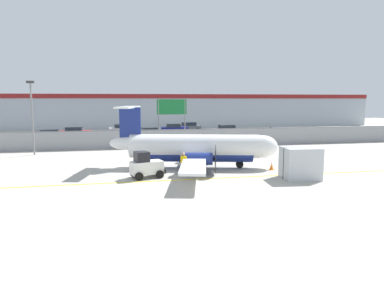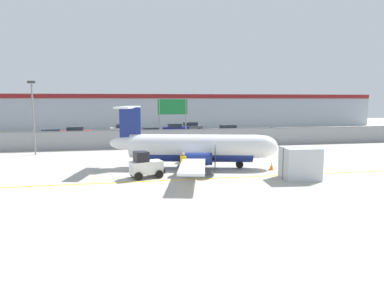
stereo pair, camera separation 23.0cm
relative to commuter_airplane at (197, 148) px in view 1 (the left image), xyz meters
name	(u,v)px [view 1 (the left image)]	position (x,y,z in m)	size (l,w,h in m)	color
ground_plane	(199,179)	(-0.71, -3.94, -1.60)	(140.00, 140.00, 0.01)	#ADA89E
perimeter_fence	(169,138)	(-0.71, 12.07, -0.49)	(98.00, 0.10, 2.10)	gray
parking_lot_strip	(159,137)	(-0.71, 23.57, -1.54)	(98.00, 17.00, 0.12)	#38383A
background_building	(150,111)	(-0.71, 42.05, 1.66)	(91.00, 8.10, 6.50)	#A8B2BC
commuter_airplane	(197,148)	(0.00, 0.00, 0.00)	(13.45, 15.94, 4.92)	white
baggage_tug	(146,166)	(-4.28, -2.80, -0.75)	(2.54, 1.87, 1.88)	silver
ground_crew_worker	(184,163)	(-1.58, -2.68, -0.65)	(0.48, 0.48, 1.70)	#191E4C
cargo_container	(300,163)	(6.18, -5.16, -0.50)	(2.57, 2.21, 2.20)	#B7BCC1
traffic_cone_near_left	(146,160)	(-3.98, 2.78, -1.29)	(0.36, 0.36, 0.64)	orange
traffic_cone_near_right	(272,166)	(5.53, -1.94, -1.29)	(0.36, 0.36, 0.64)	orange
traffic_cone_far_left	(298,175)	(5.98, -5.25, -1.29)	(0.36, 0.36, 0.64)	orange
parked_car_0	(51,135)	(-15.06, 20.01, -0.71)	(4.33, 2.28, 1.58)	slate
parked_car_1	(75,132)	(-12.50, 23.36, -0.71)	(4.25, 2.10, 1.58)	red
parked_car_2	(123,129)	(-6.01, 27.51, -0.71)	(4.38, 2.42, 1.58)	silver
parked_car_3	(150,133)	(-2.22, 20.44, -0.71)	(4.37, 2.38, 1.58)	#19662D
parked_car_4	(174,129)	(2.03, 27.21, -0.71)	(4.29, 2.19, 1.58)	navy
parked_car_5	(188,127)	(4.83, 29.91, -0.71)	(4.37, 2.39, 1.58)	slate
parked_car_6	(226,130)	(9.30, 22.84, -0.71)	(4.31, 2.23, 1.58)	gray
parked_car_7	(278,133)	(15.03, 17.17, -0.71)	(4.33, 2.28, 1.58)	slate
apron_light_pole	(32,112)	(-14.55, 9.43, 2.70)	(0.70, 0.30, 7.27)	slate
highway_sign	(172,111)	(-0.08, 14.35, 2.54)	(3.60, 0.14, 5.50)	slate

